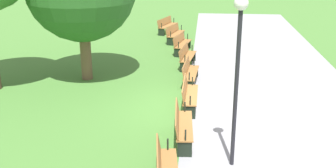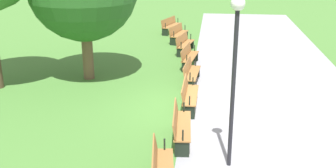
{
  "view_description": "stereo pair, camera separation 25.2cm",
  "coord_description": "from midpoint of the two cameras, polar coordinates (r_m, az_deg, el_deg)",
  "views": [
    {
      "loc": [
        12.39,
        0.41,
        5.17
      ],
      "look_at": [
        0.0,
        -0.75,
        0.8
      ],
      "focal_mm": 43.03,
      "sensor_mm": 36.0,
      "label": 1
    },
    {
      "loc": [
        12.36,
        0.66,
        5.17
      ],
      "look_at": [
        0.0,
        -0.75,
        0.8
      ],
      "focal_mm": 43.03,
      "sensor_mm": 36.0,
      "label": 2
    }
  ],
  "objects": [
    {
      "name": "bench_3",
      "position": [
        17.77,
        2.25,
        4.03
      ],
      "size": [
        2.01,
        0.72,
        0.89
      ],
      "rotation": [
        0.0,
        0.0,
        -0.13
      ],
      "color": "#996633",
      "rests_on": "ground"
    },
    {
      "name": "bench_5",
      "position": [
        13.25,
        2.39,
        -1.4
      ],
      "size": [
        1.96,
        0.47,
        0.89
      ],
      "color": "#996633",
      "rests_on": "ground"
    },
    {
      "name": "bench_0",
      "position": [
        24.63,
        -0.51,
        8.37
      ],
      "size": [
        2.01,
        1.06,
        0.89
      ],
      "rotation": [
        0.0,
        0.0,
        -0.32
      ],
      "color": "#996633",
      "rests_on": "ground"
    },
    {
      "name": "lamp_post",
      "position": [
        9.15,
        9.14,
        4.41
      ],
      "size": [
        0.32,
        0.32,
        4.11
      ],
      "color": "black",
      "rests_on": "ground"
    },
    {
      "name": "bench_6",
      "position": [
        11.07,
        1.32,
        -5.73
      ],
      "size": [
        1.99,
        0.6,
        0.89
      ],
      "rotation": [
        0.0,
        0.0,
        0.06
      ],
      "color": "#996633",
      "rests_on": "ground"
    },
    {
      "name": "bench_4",
      "position": [
        15.49,
        2.59,
        1.71
      ],
      "size": [
        1.99,
        0.6,
        0.89
      ],
      "rotation": [
        0.0,
        0.0,
        -0.06
      ],
      "color": "#996633",
      "rests_on": "ground"
    },
    {
      "name": "ground_plane",
      "position": [
        13.42,
        2.66,
        -3.33
      ],
      "size": [
        120.0,
        120.0,
        0.0
      ],
      "primitive_type": "plane",
      "color": "#477A33"
    },
    {
      "name": "path_paving",
      "position": [
        13.63,
        15.27,
        -3.65
      ],
      "size": [
        38.09,
        6.25,
        0.01
      ],
      "primitive_type": "cube",
      "color": "#939399",
      "rests_on": "ground"
    },
    {
      "name": "bench_2",
      "position": [
        20.06,
        1.55,
        5.82
      ],
      "size": [
        2.02,
        0.84,
        0.89
      ],
      "rotation": [
        0.0,
        0.0,
        -0.19
      ],
      "color": "#996633",
      "rests_on": "ground"
    },
    {
      "name": "bench_1",
      "position": [
        22.35,
        0.61,
        7.23
      ],
      "size": [
        2.02,
        0.95,
        0.89
      ],
      "rotation": [
        0.0,
        0.0,
        -0.25
      ],
      "color": "#996633",
      "rests_on": "ground"
    }
  ]
}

